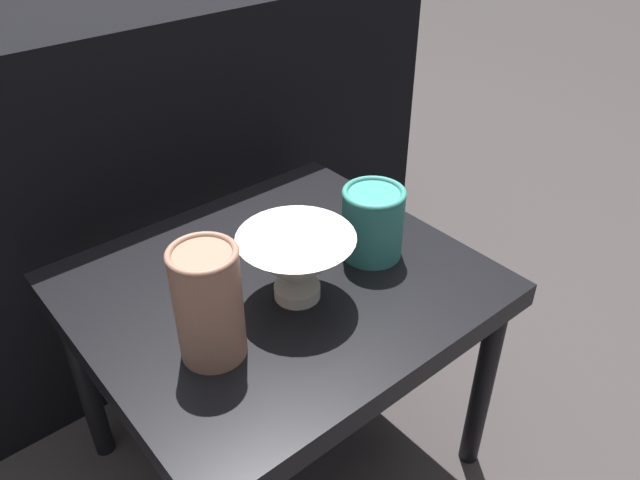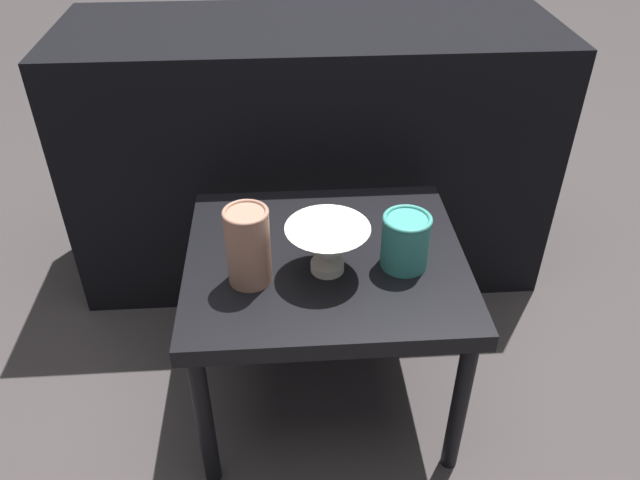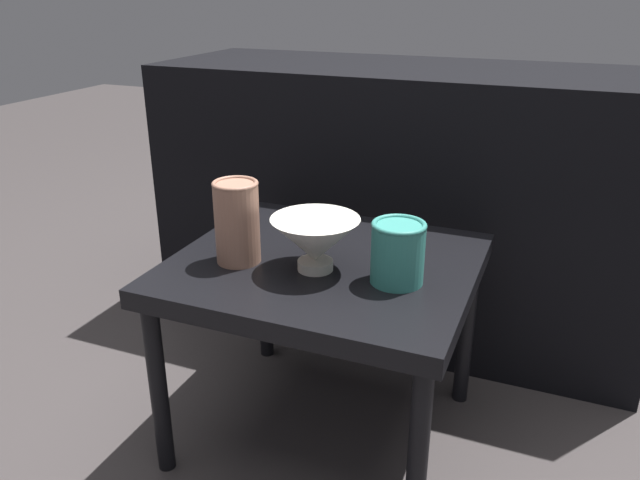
{
  "view_description": "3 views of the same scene",
  "coord_description": "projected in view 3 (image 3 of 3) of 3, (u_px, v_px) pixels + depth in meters",
  "views": [
    {
      "loc": [
        -0.44,
        -0.63,
        1.04
      ],
      "look_at": [
        0.03,
        -0.07,
        0.53
      ],
      "focal_mm": 35.0,
      "sensor_mm": 36.0,
      "label": 1
    },
    {
      "loc": [
        -0.09,
        -1.07,
        1.25
      ],
      "look_at": [
        -0.02,
        -0.05,
        0.51
      ],
      "focal_mm": 35.0,
      "sensor_mm": 36.0,
      "label": 2
    },
    {
      "loc": [
        0.43,
        -1.08,
        0.96
      ],
      "look_at": [
        0.02,
        -0.08,
        0.51
      ],
      "focal_mm": 35.0,
      "sensor_mm": 36.0,
      "label": 3
    }
  ],
  "objects": [
    {
      "name": "vase_colorful_right",
      "position": [
        398.0,
        252.0,
        1.16
      ],
      "size": [
        0.1,
        0.1,
        0.12
      ],
      "color": "teal",
      "rests_on": "table"
    },
    {
      "name": "bowl",
      "position": [
        315.0,
        241.0,
        1.21
      ],
      "size": [
        0.17,
        0.17,
        0.11
      ],
      "color": "silver",
      "rests_on": "table"
    },
    {
      "name": "couch_backdrop",
      "position": [
        401.0,
        199.0,
        1.8
      ],
      "size": [
        1.34,
        0.5,
        0.75
      ],
      "color": "black",
      "rests_on": "ground_plane"
    },
    {
      "name": "vase_textured_left",
      "position": [
        237.0,
        221.0,
        1.24
      ],
      "size": [
        0.09,
        0.09,
        0.17
      ],
      "color": "#996B56",
      "rests_on": "table"
    },
    {
      "name": "table",
      "position": [
        325.0,
        281.0,
        1.29
      ],
      "size": [
        0.6,
        0.54,
        0.43
      ],
      "color": "black",
      "rests_on": "ground_plane"
    },
    {
      "name": "ground_plane",
      "position": [
        324.0,
        429.0,
        1.44
      ],
      "size": [
        8.0,
        8.0,
        0.0
      ],
      "primitive_type": "plane",
      "color": "#383333"
    }
  ]
}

